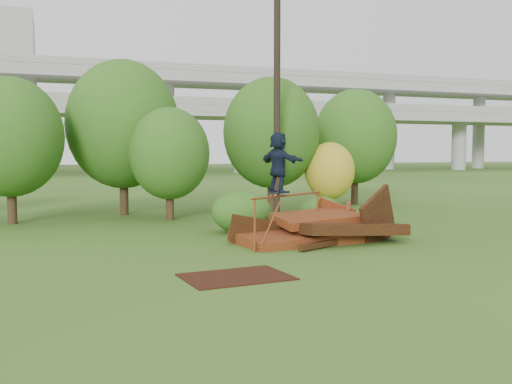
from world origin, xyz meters
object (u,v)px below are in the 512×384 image
object	(u,v)px
skater	(278,162)
utility_pole	(277,91)
flat_plate	(236,277)
scrap_pile	(321,229)

from	to	relation	value
skater	utility_pole	bearing A→B (deg)	-41.88
flat_plate	scrap_pile	bearing A→B (deg)	44.47
flat_plate	utility_pole	xyz separation A→B (m)	(5.06, 10.21, 5.30)
skater	utility_pole	world-z (taller)	utility_pole
scrap_pile	skater	size ratio (longest dim) A/B	3.23
skater	flat_plate	distance (m)	4.90
scrap_pile	utility_pole	size ratio (longest dim) A/B	0.54
scrap_pile	flat_plate	distance (m)	5.65
flat_plate	utility_pole	size ratio (longest dim) A/B	0.22
skater	utility_pole	distance (m)	7.77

